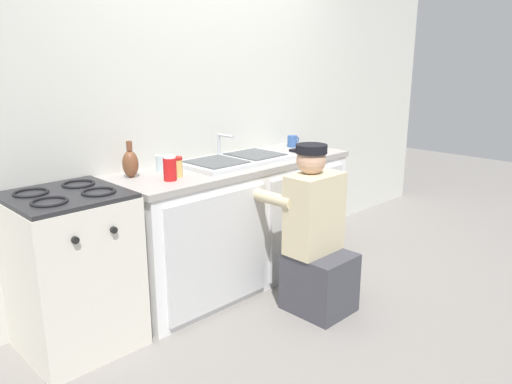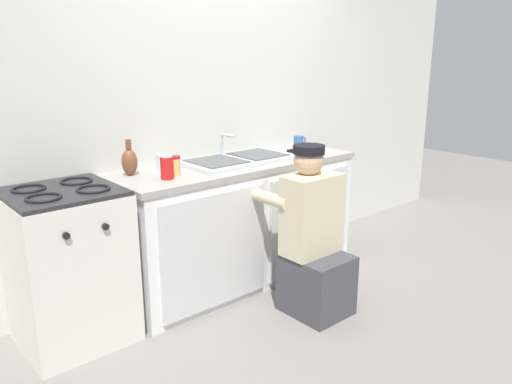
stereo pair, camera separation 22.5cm
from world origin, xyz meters
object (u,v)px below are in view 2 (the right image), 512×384
Objects in this scene: stove_range at (69,266)px; plumber_person at (313,245)px; soda_cup_red at (167,167)px; vase_decorative at (129,161)px; sink_double_basin at (238,160)px; coffee_mug at (299,142)px; cell_phone at (305,153)px; condiment_jar at (175,166)px; water_glass at (161,162)px.

plumber_person is (1.33, -0.69, -0.00)m from stove_range.
soda_cup_red is 0.27m from vase_decorative.
coffee_mug is at bearing 10.00° from sink_double_basin.
stove_range is 6.68× the size of cell_phone.
plumber_person is at bearing -45.66° from condiment_jar.
coffee_mug is 0.98× the size of condiment_jar.
sink_double_basin is 6.35× the size of coffee_mug.
soda_cup_red is at bearing -62.50° from vase_decorative.
vase_decorative is at bearing 15.65° from stove_range.
plumber_person reaches higher than soda_cup_red.
vase_decorative is (-0.21, 0.20, 0.03)m from condiment_jar.
stove_range is 7.30× the size of condiment_jar.
condiment_jar is at bearing 134.34° from plumber_person.
soda_cup_red is at bearing 140.20° from plumber_person.
plumber_person is (0.06, -0.70, -0.46)m from sink_double_basin.
vase_decorative is (-0.83, 0.83, 0.53)m from plumber_person.
condiment_jar reaches higher than stove_range.
condiment_jar is (0.70, -0.06, 0.50)m from stove_range.
sink_double_basin is at bearing -9.96° from vase_decorative.
stove_range is 1.93m from cell_phone.
plumber_person is 8.63× the size of condiment_jar.
condiment_jar is (0.09, 0.05, -0.01)m from soda_cup_red.
water_glass is 0.79× the size of coffee_mug.
water_glass is at bearing 162.31° from sink_double_basin.
soda_cup_red is 0.10m from condiment_jar.
water_glass is 1.17m from cell_phone.
sink_double_basin is at bearing 6.14° from condiment_jar.
coffee_mug is at bearing -0.04° from vase_decorative.
coffee_mug is (1.29, -0.03, -0.00)m from water_glass.
sink_double_basin is 3.48× the size of vase_decorative.
coffee_mug is at bearing -1.52° from water_glass.
vase_decorative is (-0.24, -0.03, 0.04)m from water_glass.
vase_decorative is (0.49, 0.14, 0.53)m from stove_range.
vase_decorative reaches higher than soda_cup_red.
cell_phone is at bearing -1.48° from condiment_jar.
cell_phone is at bearing -8.45° from sink_double_basin.
sink_double_basin is at bearing 0.10° from stove_range.
stove_range is 7.42× the size of coffee_mug.
water_glass is at bearing 13.09° from stove_range.
vase_decorative reaches higher than water_glass.
plumber_person is 1.16m from water_glass.
condiment_jar is 0.29m from vase_decorative.
cell_phone is at bearing 47.96° from plumber_person.
water_glass is 0.66× the size of soda_cup_red.
coffee_mug is at bearing 49.81° from plumber_person.
vase_decorative reaches higher than coffee_mug.
plumber_person reaches higher than cell_phone.
water_glass is (0.73, 0.17, 0.49)m from stove_range.
sink_double_basin is 0.79m from vase_decorative.
water_glass is at bearing 82.35° from condiment_jar.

